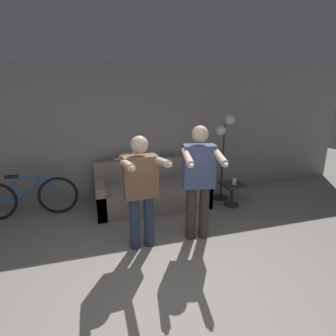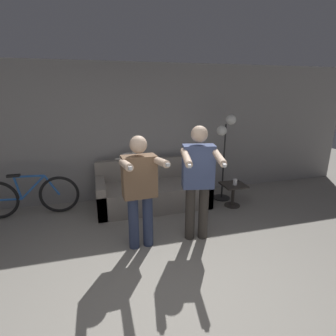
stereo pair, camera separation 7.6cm
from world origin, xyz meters
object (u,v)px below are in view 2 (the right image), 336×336
couch (153,191)px  cat (128,156)px  person_right (198,177)px  floor_lamp (225,138)px  side_table (233,190)px  bicycle (29,196)px  person_left (140,186)px  cup (235,182)px

couch → cat: cat is taller
person_right → floor_lamp: 1.67m
person_right → side_table: 1.53m
bicycle → person_left: bearing=-40.8°
person_left → side_table: bearing=21.8°
person_left → cat: person_left is taller
floor_lamp → bicycle: floor_lamp is taller
bicycle → side_table: bearing=-9.1°
couch → person_right: (0.36, -1.33, 0.69)m
person_right → cat: (-0.76, 1.67, -0.06)m
cat → bicycle: 1.84m
cat → floor_lamp: 1.88m
couch → person_left: size_ratio=1.32×
cup → bicycle: (-3.58, 0.61, -0.14)m
person_right → floor_lamp: bearing=61.8°
side_table → bicycle: (-3.58, 0.57, 0.04)m
person_right → bicycle: 2.96m
floor_lamp → side_table: bearing=-86.5°
couch → side_table: bearing=-17.1°
person_left → floor_lamp: (1.86, 1.27, 0.32)m
cup → floor_lamp: bearing=93.6°
cat → floor_lamp: size_ratio=0.25×
couch → cat: size_ratio=4.88×
side_table → person_right: bearing=-140.4°
person_left → side_table: size_ratio=3.60×
side_table → cup: 0.19m
cat → floor_lamp: floor_lamp is taller
person_right → floor_lamp: (1.05, 1.27, 0.27)m
person_left → cup: 2.11m
floor_lamp → cup: 0.85m
cat → floor_lamp: bearing=-12.5°
person_right → cup: bearing=49.5°
side_table → bicycle: size_ratio=0.26×
person_left → cup: size_ratio=13.60×
cat → bicycle: size_ratio=0.26×
person_right → cup: (1.07, 0.85, -0.47)m
person_left → side_table: 2.16m
side_table → cup: size_ratio=3.78×
cat → cup: bearing=-24.2°
couch → cup: couch is taller
bicycle → cup: bearing=-9.7°
floor_lamp → cat: bearing=167.5°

